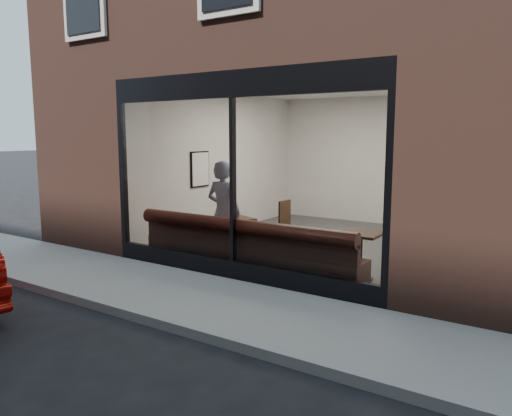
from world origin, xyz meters
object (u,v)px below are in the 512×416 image
Objects in this scene: cafe_table_left at (234,219)px; person at (224,212)px; banquette at (248,260)px; cafe_chair_left at (277,234)px; cafe_table_right at (360,233)px.

person is at bearing -87.12° from cafe_table_left.
banquette is 2.21× the size of person.
cafe_chair_left is at bearing 87.02° from cafe_table_left.
banquette is 2.11m from cafe_chair_left.
cafe_table_right reaches higher than banquette.
cafe_table_left is 2.41m from cafe_table_right.
cafe_table_right is (2.41, 0.03, 0.00)m from cafe_table_left.
cafe_table_right is (1.67, 0.65, 0.52)m from banquette.
banquette is at bearing -158.72° from cafe_table_right.
cafe_table_left is 1.57× the size of cafe_chair_left.
cafe_chair_left is (0.07, 1.38, -0.50)m from cafe_table_left.
person is 2.42m from cafe_table_right.
cafe_table_left is (-0.02, 0.32, -0.17)m from person.
banquette is at bearing 111.27° from cafe_chair_left.
person is (-0.72, 0.31, 0.68)m from banquette.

